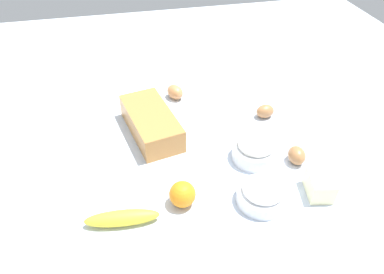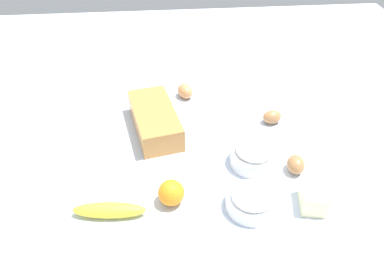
{
  "view_description": "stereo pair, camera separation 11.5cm",
  "coord_description": "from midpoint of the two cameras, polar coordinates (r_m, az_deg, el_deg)",
  "views": [
    {
      "loc": [
        -0.87,
        0.19,
        0.77
      ],
      "look_at": [
        0.0,
        0.0,
        0.04
      ],
      "focal_mm": 34.69,
      "sensor_mm": 36.0,
      "label": 1
    },
    {
      "loc": [
        -0.89,
        0.08,
        0.77
      ],
      "look_at": [
        0.0,
        0.0,
        0.04
      ],
      "focal_mm": 34.69,
      "sensor_mm": 36.0,
      "label": 2
    }
  ],
  "objects": [
    {
      "name": "butter_block",
      "position": [
        1.05,
        16.12,
        -7.26
      ],
      "size": [
        0.1,
        0.08,
        0.06
      ],
      "primitive_type": "cube",
      "rotation": [
        0.0,
        0.0,
        -0.2
      ],
      "color": "#F4EDB2",
      "rests_on": "ground_plane"
    },
    {
      "name": "egg_beside_bowl",
      "position": [
        1.39,
        -4.82,
        6.85
      ],
      "size": [
        0.09,
        0.08,
        0.05
      ],
      "primitive_type": "ellipsoid",
      "rotation": [
        0.0,
        1.57,
        3.61
      ],
      "color": "#BC7F4D",
      "rests_on": "ground_plane"
    },
    {
      "name": "loaf_pan",
      "position": [
        1.22,
        -9.01,
        2.16
      ],
      "size": [
        0.3,
        0.18,
        0.08
      ],
      "rotation": [
        0.0,
        0.0,
        0.2
      ],
      "color": "#B77A3D",
      "rests_on": "ground_plane"
    },
    {
      "name": "sugar_bowl",
      "position": [
        1.0,
        7.55,
        -8.76
      ],
      "size": [
        0.14,
        0.14,
        0.06
      ],
      "color": "white",
      "rests_on": "ground_plane"
    },
    {
      "name": "banana",
      "position": [
        0.98,
        -14.11,
        -12.16
      ],
      "size": [
        0.06,
        0.19,
        0.04
      ],
      "primitive_type": "ellipsoid",
      "rotation": [
        0.0,
        0.0,
        4.62
      ],
      "color": "yellow",
      "rests_on": "ground_plane"
    },
    {
      "name": "egg_near_butter",
      "position": [
        1.3,
        8.72,
        3.85
      ],
      "size": [
        0.05,
        0.07,
        0.05
      ],
      "primitive_type": "ellipsoid",
      "rotation": [
        0.0,
        1.57,
        4.8
      ],
      "color": "#A77144",
      "rests_on": "ground_plane"
    },
    {
      "name": "ground_plane",
      "position": [
        1.18,
        -2.78,
        -1.99
      ],
      "size": [
        2.4,
        2.4,
        0.02
      ],
      "primitive_type": "cube",
      "color": "silver"
    },
    {
      "name": "egg_loose",
      "position": [
        1.14,
        13.05,
        -2.88
      ],
      "size": [
        0.07,
        0.06,
        0.05
      ],
      "primitive_type": "ellipsoid",
      "rotation": [
        0.0,
        1.57,
        6.15
      ],
      "color": "#A36E42",
      "rests_on": "ground_plane"
    },
    {
      "name": "orange_fruit",
      "position": [
        0.99,
        -4.86,
        -8.91
      ],
      "size": [
        0.07,
        0.07,
        0.07
      ],
      "primitive_type": "sphere",
      "color": "orange",
      "rests_on": "ground_plane"
    },
    {
      "name": "flour_bowl",
      "position": [
        1.12,
        6.86,
        -2.03
      ],
      "size": [
        0.14,
        0.14,
        0.07
      ],
      "color": "white",
      "rests_on": "ground_plane"
    }
  ]
}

